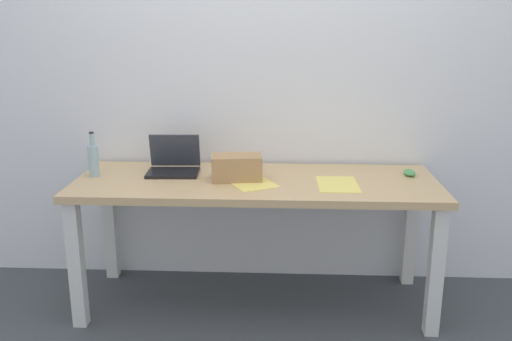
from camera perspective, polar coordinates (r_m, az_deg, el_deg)
The scene contains 9 objects.
ground_plane at distance 3.28m, azimuth 0.00°, elevation -13.31°, with size 8.00×8.00×0.00m, color #42474C.
back_wall at distance 3.30m, azimuth 0.35°, elevation 10.59°, with size 5.20×0.08×2.60m, color white.
desk at distance 3.03m, azimuth 0.00°, elevation -2.61°, with size 1.95×0.70×0.73m.
laptop_left at distance 3.15m, azimuth -8.46°, elevation 0.58°, with size 0.29×0.24×0.21m.
beer_bottle at distance 3.17m, azimuth -16.37°, elevation 1.09°, with size 0.06×0.06×0.25m.
computer_mouse at distance 3.18m, azimuth 15.51°, elevation -0.22°, with size 0.06×0.10×0.03m, color #4C9E56.
cardboard_box at distance 2.98m, azimuth -2.02°, elevation 0.31°, with size 0.27×0.16×0.13m, color tan.
paper_sheet_front_right at distance 2.94m, azimuth 8.40°, elevation -1.41°, with size 0.21×0.30×0.00m, color #F4E06B.
paper_sheet_center at distance 2.94m, azimuth -0.57°, elevation -1.20°, with size 0.21×0.30×0.00m, color #F4E06B.
Camera 1 is at (0.14, -2.87, 1.58)m, focal length 38.91 mm.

